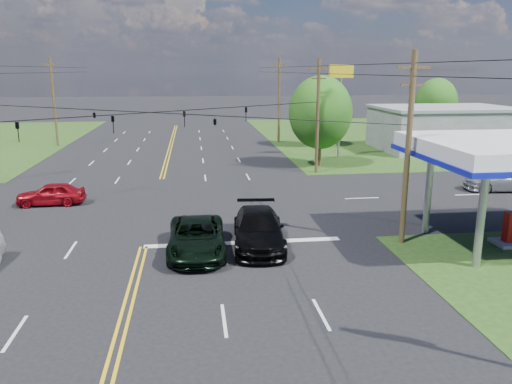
{
  "coord_description": "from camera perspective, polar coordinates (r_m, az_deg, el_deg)",
  "views": [
    {
      "loc": [
        2.61,
        -19.98,
        8.58
      ],
      "look_at": [
        5.9,
        6.0,
        2.16
      ],
      "focal_mm": 35.0,
      "sensor_mm": 36.0,
      "label": 1
    }
  ],
  "objects": [
    {
      "name": "tree_right_b",
      "position": [
        57.84,
        6.78,
        9.36
      ],
      "size": [
        4.94,
        4.94,
        7.09
      ],
      "color": "#40331B",
      "rests_on": "ground"
    },
    {
      "name": "pole_left_far",
      "position": [
        62.07,
        -22.11,
        9.63
      ],
      "size": [
        1.6,
        0.28,
        10.0
      ],
      "color": "#40331B",
      "rests_on": "ground"
    },
    {
      "name": "grass_ne",
      "position": [
        72.22,
        19.6,
        6.16
      ],
      "size": [
        46.0,
        48.0,
        0.03
      ],
      "primitive_type": "cube",
      "color": "#223C13",
      "rests_on": "ground"
    },
    {
      "name": "sedan_far",
      "position": [
        40.63,
        26.48,
        1.31
      ],
      "size": [
        5.94,
        2.99,
        1.65
      ],
      "primitive_type": "imported",
      "rotation": [
        0.0,
        0.0,
        -1.69
      ],
      "color": "#B3B2B7",
      "rests_on": "ground"
    },
    {
      "name": "power_lines",
      "position": [
        30.09,
        -12.55,
        13.5
      ],
      "size": [
        26.04,
        100.0,
        0.64
      ],
      "color": "black",
      "rests_on": "ground"
    },
    {
      "name": "pole_right_far",
      "position": [
        60.97,
        2.64,
        10.55
      ],
      "size": [
        1.6,
        0.28,
        10.0
      ],
      "color": "#40331B",
      "rests_on": "ground"
    },
    {
      "name": "tree_right_a",
      "position": [
        45.58,
        7.36,
        8.99
      ],
      "size": [
        5.7,
        5.7,
        8.18
      ],
      "color": "#40331B",
      "rests_on": "ground"
    },
    {
      "name": "sedan_red",
      "position": [
        35.15,
        -22.39,
        -0.19
      ],
      "size": [
        4.32,
        1.86,
        1.45
      ],
      "primitive_type": "imported",
      "rotation": [
        0.0,
        0.0,
        -1.54
      ],
      "color": "maroon",
      "rests_on": "ground"
    },
    {
      "name": "ground",
      "position": [
        33.21,
        -11.48,
        -1.48
      ],
      "size": [
        280.0,
        280.0,
        0.0
      ],
      "primitive_type": "plane",
      "color": "black",
      "rests_on": "ground"
    },
    {
      "name": "pickup_dkgreen",
      "position": [
        24.11,
        -6.81,
        -5.14
      ],
      "size": [
        2.76,
        5.83,
        1.61
      ],
      "primitive_type": "imported",
      "rotation": [
        0.0,
        0.0,
        -0.01
      ],
      "color": "black",
      "rests_on": "ground"
    },
    {
      "name": "polesign_ne",
      "position": [
        50.14,
        9.67,
        12.02
      ],
      "size": [
        2.5,
        0.57,
        9.08
      ],
      "color": "#A5A5AA",
      "rests_on": "ground"
    },
    {
      "name": "stop_bar",
      "position": [
        25.58,
        -1.45,
        -5.83
      ],
      "size": [
        10.0,
        0.5,
        0.02
      ],
      "primitive_type": "cube",
      "color": "silver",
      "rests_on": "ground"
    },
    {
      "name": "span_wire_signals",
      "position": [
        32.19,
        -12.0,
        8.87
      ],
      "size": [
        26.0,
        18.0,
        1.13
      ],
      "color": "black",
      "rests_on": "ground"
    },
    {
      "name": "retail_ne",
      "position": [
        59.1,
        20.58,
        6.71
      ],
      "size": [
        14.0,
        10.0,
        4.4
      ],
      "primitive_type": "cube",
      "color": "slate",
      "rests_on": "ground"
    },
    {
      "name": "suv_black",
      "position": [
        24.9,
        0.28,
        -4.25
      ],
      "size": [
        2.93,
        6.2,
        1.75
      ],
      "primitive_type": "imported",
      "rotation": [
        0.0,
        0.0,
        -0.08
      ],
      "color": "black",
      "rests_on": "ground"
    },
    {
      "name": "pole_ne",
      "position": [
        42.43,
        7.06,
        8.72
      ],
      "size": [
        1.6,
        0.28,
        9.5
      ],
      "color": "#40331B",
      "rests_on": "ground"
    },
    {
      "name": "tree_far_r",
      "position": [
        69.59,
        19.89,
        9.65
      ],
      "size": [
        5.32,
        5.32,
        7.63
      ],
      "color": "#40331B",
      "rests_on": "ground"
    },
    {
      "name": "pole_se",
      "position": [
        25.48,
        16.99,
        4.91
      ],
      "size": [
        1.6,
        0.28,
        9.5
      ],
      "color": "#40331B",
      "rests_on": "ground"
    }
  ]
}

